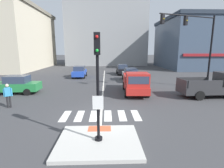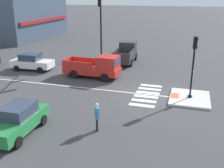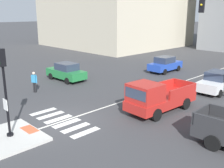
{
  "view_description": "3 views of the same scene",
  "coord_description": "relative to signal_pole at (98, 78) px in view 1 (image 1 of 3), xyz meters",
  "views": [
    {
      "loc": [
        0.34,
        -9.74,
        3.88
      ],
      "look_at": [
        0.83,
        4.53,
        1.09
      ],
      "focal_mm": 27.49,
      "sensor_mm": 36.0,
      "label": 1
    },
    {
      "loc": [
        -18.86,
        -2.79,
        7.33
      ],
      "look_at": [
        -0.81,
        2.65,
        0.87
      ],
      "focal_mm": 42.59,
      "sensor_mm": 36.0,
      "label": 2
    },
    {
      "loc": [
        12.47,
        -7.97,
        6.22
      ],
      "look_at": [
        0.4,
        3.79,
        1.64
      ],
      "focal_mm": 42.92,
      "sensor_mm": 36.0,
      "label": 3
    }
  ],
  "objects": [
    {
      "name": "crosswalk_stripe_f",
      "position": [
        2.15,
        3.15,
        -2.8
      ],
      "size": [
        0.44,
        1.8,
        0.01
      ],
      "primitive_type": "cube",
      "color": "silver",
      "rests_on": "ground"
    },
    {
      "name": "ground_plane",
      "position": [
        0.0,
        3.04,
        -2.8
      ],
      "size": [
        300.0,
        300.0,
        0.0
      ],
      "primitive_type": "plane",
      "color": "#3D3D3F"
    },
    {
      "name": "crosswalk_stripe_b",
      "position": [
        -1.29,
        3.15,
        -2.8
      ],
      "size": [
        0.44,
        1.8,
        0.01
      ],
      "primitive_type": "cube",
      "color": "silver",
      "rests_on": "ground"
    },
    {
      "name": "car_black_eastbound_distant",
      "position": [
        3.02,
        21.49,
        -1.99
      ],
      "size": [
        1.91,
        4.14,
        1.64
      ],
      "color": "black",
      "rests_on": "ground"
    },
    {
      "name": "car_blue_westbound_distant",
      "position": [
        -3.58,
        18.56,
        -1.99
      ],
      "size": [
        1.88,
        4.12,
        1.64
      ],
      "color": "#2347B7",
      "rests_on": "ground"
    },
    {
      "name": "tactile_pad_front",
      "position": [
        0.0,
        1.07,
        -2.65
      ],
      "size": [
        1.1,
        0.6,
        0.01
      ],
      "primitive_type": "cube",
      "color": "#DB5B38",
      "rests_on": "traffic_island"
    },
    {
      "name": "crosswalk_stripe_a",
      "position": [
        -2.15,
        3.15,
        -2.8
      ],
      "size": [
        0.44,
        1.8,
        0.01
      ],
      "primitive_type": "cube",
      "color": "silver",
      "rests_on": "ground"
    },
    {
      "name": "pickup_truck_charcoal_cross_right",
      "position": [
        9.56,
        7.16,
        -1.83
      ],
      "size": [
        5.18,
        2.23,
        2.08
      ],
      "color": "#2D2D30",
      "rests_on": "ground"
    },
    {
      "name": "crosswalk_stripe_e",
      "position": [
        1.29,
        3.15,
        -2.8
      ],
      "size": [
        0.44,
        1.8,
        0.01
      ],
      "primitive_type": "cube",
      "color": "silver",
      "rests_on": "ground"
    },
    {
      "name": "crosswalk_stripe_c",
      "position": [
        -0.43,
        3.15,
        -2.8
      ],
      "size": [
        0.44,
        1.8,
        0.01
      ],
      "primitive_type": "cube",
      "color": "silver",
      "rests_on": "ground"
    },
    {
      "name": "traffic_island",
      "position": [
        0.0,
        0.01,
        -2.73
      ],
      "size": [
        3.45,
        2.82,
        0.15
      ],
      "primitive_type": "cube",
      "color": "beige",
      "rests_on": "ground"
    },
    {
      "name": "traffic_light_mast",
      "position": [
        9.09,
        9.98,
        2.26
      ],
      "size": [
        6.08,
        2.15,
        7.25
      ],
      "color": "black",
      "rests_on": "ground"
    },
    {
      "name": "lane_centre_line",
      "position": [
        0.01,
        13.04,
        -2.8
      ],
      "size": [
        0.14,
        28.0,
        0.01
      ],
      "primitive_type": "cube",
      "color": "silver",
      "rests_on": "ground"
    },
    {
      "name": "building_corner_right",
      "position": [
        0.47,
        43.88,
        7.36
      ],
      "size": [
        21.42,
        14.71,
        20.28
      ],
      "color": "gray",
      "rests_on": "ground"
    },
    {
      "name": "pickup_truck_red_eastbound_mid",
      "position": [
        2.96,
        8.27,
        -1.83
      ],
      "size": [
        2.24,
        5.19,
        2.08
      ],
      "color": "red",
      "rests_on": "ground"
    },
    {
      "name": "building_corner_left",
      "position": [
        21.34,
        31.91,
        2.62
      ],
      "size": [
        16.62,
        16.34,
        10.81
      ],
      "color": "#3D4C60",
      "rests_on": "ground"
    },
    {
      "name": "car_white_eastbound_far",
      "position": [
        3.54,
        15.38,
        -1.99
      ],
      "size": [
        2.01,
        4.18,
        1.64
      ],
      "color": "white",
      "rests_on": "ground"
    },
    {
      "name": "pedestrian_at_curb_left",
      "position": [
        -6.39,
        4.88,
        -1.82
      ],
      "size": [
        0.51,
        0.35,
        1.67
      ],
      "color": "black",
      "rests_on": "ground"
    },
    {
      "name": "crosswalk_stripe_d",
      "position": [
        0.43,
        3.15,
        -2.8
      ],
      "size": [
        0.44,
        1.8,
        0.01
      ],
      "primitive_type": "cube",
      "color": "silver",
      "rests_on": "ground"
    },
    {
      "name": "car_green_cross_left",
      "position": [
        -7.87,
        8.94,
        -1.99
      ],
      "size": [
        4.15,
        1.94,
        1.64
      ],
      "color": "#237A3D",
      "rests_on": "ground"
    },
    {
      "name": "signal_pole",
      "position": [
        0.0,
        0.0,
        0.0
      ],
      "size": [
        0.44,
        0.38,
        4.4
      ],
      "color": "black",
      "rests_on": "traffic_island"
    }
  ]
}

